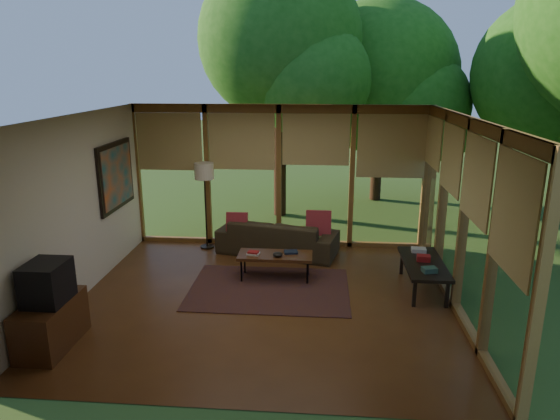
# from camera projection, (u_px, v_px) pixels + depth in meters

# --- Properties ---
(floor) EXTENTS (5.50, 5.50, 0.00)m
(floor) POSITION_uv_depth(u_px,v_px,m) (265.00, 300.00, 7.42)
(floor) COLOR brown
(floor) RESTS_ON ground
(ceiling) EXTENTS (5.50, 5.50, 0.00)m
(ceiling) POSITION_uv_depth(u_px,v_px,m) (263.00, 116.00, 6.69)
(ceiling) COLOR silver
(ceiling) RESTS_ON ground
(wall_left) EXTENTS (0.04, 5.00, 2.70)m
(wall_left) POSITION_uv_depth(u_px,v_px,m) (77.00, 209.00, 7.27)
(wall_left) COLOR beige
(wall_left) RESTS_ON ground
(wall_front) EXTENTS (5.50, 0.04, 2.70)m
(wall_front) POSITION_uv_depth(u_px,v_px,m) (234.00, 286.00, 4.65)
(wall_front) COLOR beige
(wall_front) RESTS_ON ground
(window_wall_back) EXTENTS (5.50, 0.12, 2.70)m
(window_wall_back) POSITION_uv_depth(u_px,v_px,m) (279.00, 177.00, 9.45)
(window_wall_back) COLOR brown
(window_wall_back) RESTS_ON ground
(window_wall_right) EXTENTS (0.12, 5.00, 2.70)m
(window_wall_right) POSITION_uv_depth(u_px,v_px,m) (463.00, 217.00, 6.83)
(window_wall_right) COLOR brown
(window_wall_right) RESTS_ON ground
(tree_nw) EXTENTS (3.56, 3.56, 5.72)m
(tree_nw) POSITION_uv_depth(u_px,v_px,m) (280.00, 40.00, 10.82)
(tree_nw) COLOR #352013
(tree_nw) RESTS_ON ground
(tree_ne) EXTENTS (3.81, 3.81, 5.03)m
(tree_ne) POSITION_uv_depth(u_px,v_px,m) (381.00, 77.00, 12.46)
(tree_ne) COLOR #352013
(tree_ne) RESTS_ON ground
(tree_far) EXTENTS (3.32, 3.32, 4.88)m
(tree_far) POSITION_uv_depth(u_px,v_px,m) (553.00, 74.00, 10.54)
(tree_far) COLOR #352013
(tree_far) RESTS_ON ground
(rug) EXTENTS (2.46, 1.74, 0.01)m
(rug) POSITION_uv_depth(u_px,v_px,m) (269.00, 289.00, 7.79)
(rug) COLOR brown
(rug) RESTS_ON floor
(sofa) EXTENTS (2.32, 1.33, 0.64)m
(sofa) POSITION_uv_depth(u_px,v_px,m) (278.00, 237.00, 9.25)
(sofa) COLOR #362D1B
(sofa) RESTS_ON floor
(pillow_left) EXTENTS (0.39, 0.21, 0.41)m
(pillow_left) POSITION_uv_depth(u_px,v_px,m) (237.00, 223.00, 9.19)
(pillow_left) COLOR maroon
(pillow_left) RESTS_ON sofa
(pillow_right) EXTENTS (0.46, 0.24, 0.48)m
(pillow_right) POSITION_uv_depth(u_px,v_px,m) (319.00, 224.00, 9.06)
(pillow_right) COLOR maroon
(pillow_right) RESTS_ON sofa
(ct_book_lower) EXTENTS (0.21, 0.17, 0.03)m
(ct_book_lower) POSITION_uv_depth(u_px,v_px,m) (253.00, 254.00, 8.04)
(ct_book_lower) COLOR beige
(ct_book_lower) RESTS_ON coffee_table
(ct_book_upper) EXTENTS (0.19, 0.15, 0.03)m
(ct_book_upper) POSITION_uv_depth(u_px,v_px,m) (253.00, 252.00, 8.04)
(ct_book_upper) COLOR maroon
(ct_book_upper) RESTS_ON coffee_table
(ct_book_side) EXTENTS (0.24, 0.19, 0.03)m
(ct_book_side) POSITION_uv_depth(u_px,v_px,m) (291.00, 252.00, 8.12)
(ct_book_side) COLOR black
(ct_book_side) RESTS_ON coffee_table
(ct_bowl) EXTENTS (0.16, 0.16, 0.07)m
(ct_bowl) POSITION_uv_depth(u_px,v_px,m) (278.00, 254.00, 7.96)
(ct_bowl) COLOR black
(ct_bowl) RESTS_ON coffee_table
(media_cabinet) EXTENTS (0.50, 1.00, 0.60)m
(media_cabinet) POSITION_uv_depth(u_px,v_px,m) (51.00, 324.00, 6.11)
(media_cabinet) COLOR #502C15
(media_cabinet) RESTS_ON floor
(television) EXTENTS (0.45, 0.55, 0.50)m
(television) POSITION_uv_depth(u_px,v_px,m) (47.00, 283.00, 5.96)
(television) COLOR black
(television) RESTS_ON media_cabinet
(console_book_a) EXTENTS (0.23, 0.19, 0.07)m
(console_book_a) POSITION_uv_depth(u_px,v_px,m) (429.00, 270.00, 7.26)
(console_book_a) COLOR #2F5245
(console_book_a) RESTS_ON side_console
(console_book_b) EXTENTS (0.22, 0.17, 0.09)m
(console_book_b) POSITION_uv_depth(u_px,v_px,m) (423.00, 258.00, 7.69)
(console_book_b) COLOR maroon
(console_book_b) RESTS_ON side_console
(console_book_c) EXTENTS (0.24, 0.19, 0.06)m
(console_book_c) POSITION_uv_depth(u_px,v_px,m) (419.00, 250.00, 8.08)
(console_book_c) COLOR beige
(console_book_c) RESTS_ON side_console
(floor_lamp) EXTENTS (0.36, 0.36, 1.65)m
(floor_lamp) POSITION_uv_depth(u_px,v_px,m) (204.00, 176.00, 9.24)
(floor_lamp) COLOR black
(floor_lamp) RESTS_ON floor
(coffee_table) EXTENTS (1.20, 0.50, 0.43)m
(coffee_table) POSITION_uv_depth(u_px,v_px,m) (275.00, 256.00, 8.08)
(coffee_table) COLOR #502C15
(coffee_table) RESTS_ON floor
(side_console) EXTENTS (0.60, 1.40, 0.46)m
(side_console) POSITION_uv_depth(u_px,v_px,m) (424.00, 265.00, 7.67)
(side_console) COLOR black
(side_console) RESTS_ON floor
(wall_painting) EXTENTS (0.06, 1.35, 1.15)m
(wall_painting) POSITION_uv_depth(u_px,v_px,m) (116.00, 176.00, 8.55)
(wall_painting) COLOR black
(wall_painting) RESTS_ON wall_left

